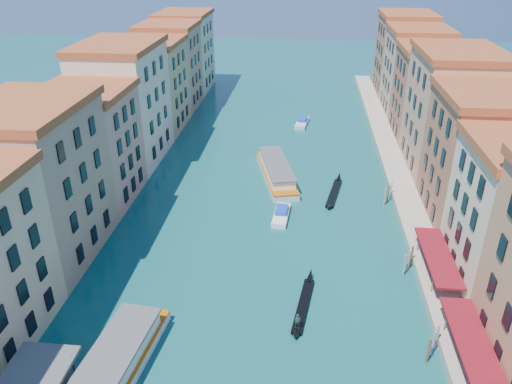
% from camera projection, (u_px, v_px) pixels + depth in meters
% --- Properties ---
extents(left_bank_palazzos, '(12.80, 128.40, 21.00)m').
position_uv_depth(left_bank_palazzos, '(112.00, 119.00, 82.66)').
color(left_bank_palazzos, beige).
rests_on(left_bank_palazzos, ground).
extents(right_bank_palazzos, '(12.80, 128.40, 21.00)m').
position_uv_depth(right_bank_palazzos, '(459.00, 129.00, 77.95)').
color(right_bank_palazzos, '#A44C34').
rests_on(right_bank_palazzos, ground).
extents(quay, '(4.00, 140.00, 1.00)m').
position_uv_depth(quay, '(399.00, 181.00, 82.84)').
color(quay, '#A49784').
rests_on(quay, ground).
extents(restaurant_awnings, '(3.20, 44.55, 3.12)m').
position_uv_depth(restaurant_awnings, '(478.00, 357.00, 44.41)').
color(restaurant_awnings, maroon).
rests_on(restaurant_awnings, ground).
extents(mooring_poles_right, '(1.44, 54.24, 3.20)m').
position_uv_depth(mooring_poles_right, '(427.00, 325.00, 50.60)').
color(mooring_poles_right, brown).
rests_on(mooring_poles_right, ground).
extents(vaporetto_near, '(6.56, 20.00, 2.92)m').
position_uv_depth(vaporetto_near, '(107.00, 378.00, 44.50)').
color(vaporetto_near, white).
rests_on(vaporetto_near, ground).
extents(vaporetto_far, '(8.43, 18.81, 2.73)m').
position_uv_depth(vaporetto_far, '(276.00, 171.00, 84.61)').
color(vaporetto_far, silver).
rests_on(vaporetto_far, ground).
extents(gondola_fore, '(2.66, 12.10, 2.42)m').
position_uv_depth(gondola_fore, '(303.00, 304.00, 54.84)').
color(gondola_fore, black).
rests_on(gondola_fore, ground).
extents(gondola_far, '(3.36, 12.72, 1.81)m').
position_uv_depth(gondola_far, '(334.00, 192.00, 79.43)').
color(gondola_far, black).
rests_on(gondola_far, ground).
extents(motorboat_mid, '(2.52, 6.70, 1.36)m').
position_uv_depth(motorboat_mid, '(281.00, 214.00, 72.63)').
color(motorboat_mid, white).
rests_on(motorboat_mid, ground).
extents(motorboat_far, '(3.17, 7.30, 1.46)m').
position_uv_depth(motorboat_far, '(302.00, 122.00, 109.26)').
color(motorboat_far, silver).
rests_on(motorboat_far, ground).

